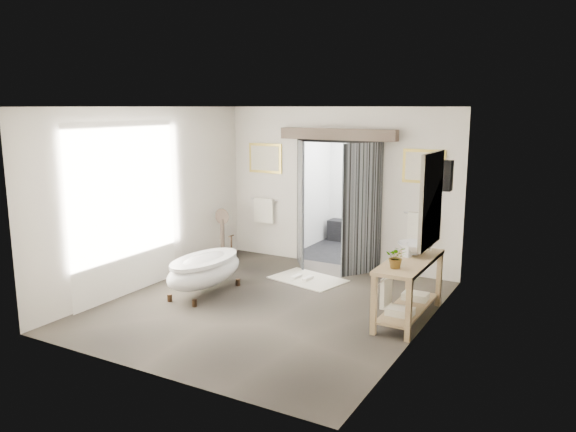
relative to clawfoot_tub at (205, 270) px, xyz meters
The scene contains 13 objects.
ground_plane 1.22m from the clawfoot_tub, ahead, with size 5.00×5.00×0.00m, color brown.
room_shell 1.85m from the clawfoot_tub, ahead, with size 4.52×5.02×2.91m.
shower_room 4.20m from the clawfoot_tub, 73.90° to the left, with size 2.22×2.01×2.51m.
back_wall_dressing 2.86m from the clawfoot_tub, 63.60° to the left, with size 3.82×0.74×2.52m.
clawfoot_tub is the anchor object (origin of this frame).
vanity 3.15m from the clawfoot_tub, ahead, with size 0.57×1.60×0.85m.
pedestal_mirror 1.81m from the clawfoot_tub, 116.73° to the left, with size 0.31×0.20×1.04m.
rug 1.83m from the clawfoot_tub, 52.23° to the left, with size 1.20×0.80×0.01m, color beige.
slippers 1.74m from the clawfoot_tub, 53.47° to the left, with size 0.33×0.25×0.05m.
basin 3.25m from the clawfoot_tub, 14.35° to the left, with size 0.50×0.50×0.17m, color white.
plant 3.15m from the clawfoot_tub, ahead, with size 0.27×0.23×0.30m, color gray.
soap_bottle_a 3.16m from the clawfoot_tub, 11.36° to the left, with size 0.09×0.10×0.21m, color gray.
soap_bottle_b 3.38m from the clawfoot_tub, 20.07° to the left, with size 0.13×0.13×0.17m, color gray.
Camera 1 is at (4.11, -6.79, 2.91)m, focal length 35.00 mm.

